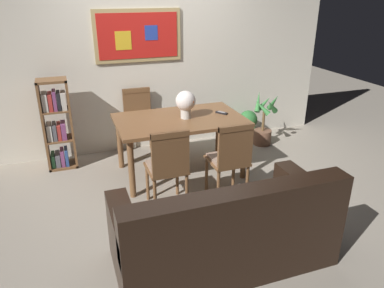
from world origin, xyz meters
The scene contains 12 objects.
ground_plane centered at (0.00, 0.00, 0.00)m, with size 12.00×12.00×0.00m, color gray.
wall_back_with_painting centered at (0.00, 1.46, 1.31)m, with size 5.20×0.14×2.60m.
dining_table centered at (0.04, 0.44, 0.64)m, with size 1.53×0.95×0.73m.
dining_chair_near_left centered at (-0.33, -0.32, 0.54)m, with size 0.40×0.41×0.91m.
dining_chair_far_left centered at (-0.30, 1.23, 0.54)m, with size 0.40×0.41×0.91m.
dining_chair_near_right centered at (0.35, -0.37, 0.54)m, with size 0.40×0.41×0.91m.
leather_couch centered at (-0.13, -1.29, 0.31)m, with size 1.80×0.84×0.84m.
bookshelf centered at (-1.37, 1.12, 0.57)m, with size 0.36×0.28×1.16m.
potted_ivy centered at (1.38, 1.19, 0.24)m, with size 0.28×0.28×0.48m.
potted_palm centered at (1.49, 0.90, 0.30)m, with size 0.40×0.38×0.81m.
flower_vase centered at (0.11, 0.42, 0.92)m, with size 0.24×0.24×0.33m.
tv_remote centered at (0.59, 0.44, 0.74)m, with size 0.13×0.15×0.02m.
Camera 1 is at (-1.22, -3.56, 2.16)m, focal length 34.34 mm.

